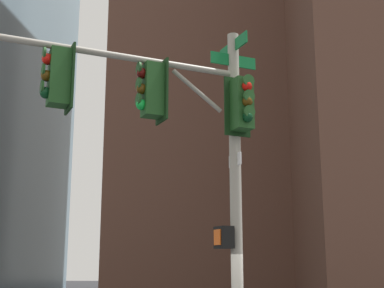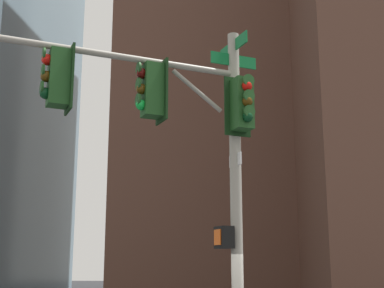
{
  "view_description": "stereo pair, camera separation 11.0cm",
  "coord_description": "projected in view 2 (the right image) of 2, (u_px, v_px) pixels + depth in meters",
  "views": [
    {
      "loc": [
        -9.89,
        -0.2,
        2.23
      ],
      "look_at": [
        -0.02,
        0.84,
        4.49
      ],
      "focal_mm": 51.58,
      "sensor_mm": 36.0,
      "label": 1
    },
    {
      "loc": [
        -9.87,
        -0.31,
        2.23
      ],
      "look_at": [
        -0.02,
        0.84,
        4.49
      ],
      "focal_mm": 51.58,
      "sensor_mm": 36.0,
      "label": 2
    }
  ],
  "objects": [
    {
      "name": "signal_pole_assembly",
      "position": [
        185.0,
        134.0,
        10.1
      ],
      "size": [
        2.75,
        4.28,
        6.82
      ],
      "rotation": [
        0.0,
        0.0,
        2.1
      ],
      "color": "#9E998C",
      "rests_on": "ground_plane"
    },
    {
      "name": "building_brick_midblock",
      "position": [
        227.0,
        64.0,
        60.07
      ],
      "size": [
        22.66,
        19.64,
        48.08
      ],
      "primitive_type": "cube",
      "color": "brown",
      "rests_on": "ground_plane"
    }
  ]
}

